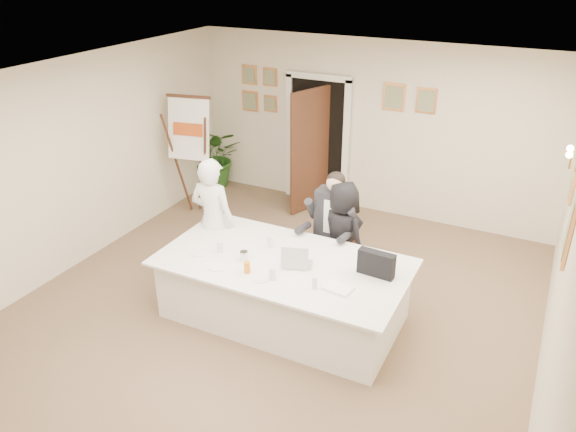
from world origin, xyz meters
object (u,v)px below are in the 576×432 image
at_px(standing_man, 213,221).
at_px(laptop_bag, 376,264).
at_px(conference_table, 283,289).
at_px(seated_man, 333,227).
at_px(standing_woman, 342,235).
at_px(flip_chart, 194,161).
at_px(oj_glass, 247,267).
at_px(paper_stack, 338,288).
at_px(potted_palm, 216,157).
at_px(steel_jug, 244,256).
at_px(laptop, 299,254).

xyz_separation_m(standing_man, laptop_bag, (2.26, -0.21, 0.07)).
xyz_separation_m(conference_table, seated_man, (0.17, 1.08, 0.37)).
distance_m(seated_man, standing_woman, 0.18).
bearing_deg(conference_table, laptop_bag, 10.17).
relative_size(flip_chart, standing_man, 1.15).
bearing_deg(standing_man, flip_chart, -49.17).
xyz_separation_m(flip_chart, oj_glass, (2.39, -2.38, -0.06)).
height_order(conference_table, standing_man, standing_man).
xyz_separation_m(conference_table, oj_glass, (-0.24, -0.40, 0.45)).
height_order(laptop_bag, paper_stack, laptop_bag).
bearing_deg(standing_man, seated_man, -154.84).
bearing_deg(paper_stack, seated_man, 114.71).
distance_m(potted_palm, laptop_bag, 4.97).
xyz_separation_m(standing_man, standing_woman, (1.55, 0.61, -0.13)).
relative_size(potted_palm, steel_jug, 10.25).
distance_m(laptop, laptop_bag, 0.87).
bearing_deg(oj_glass, conference_table, 58.85).
bearing_deg(conference_table, potted_palm, 133.76).
bearing_deg(steel_jug, flip_chart, 135.75).
relative_size(standing_man, oj_glass, 13.06).
height_order(potted_palm, steel_jug, potted_palm).
distance_m(flip_chart, potted_palm, 1.22).
relative_size(flip_chart, laptop_bag, 4.74).
xyz_separation_m(standing_woman, steel_jug, (-0.75, -1.18, 0.11)).
bearing_deg(steel_jug, potted_palm, 127.92).
bearing_deg(seated_man, steel_jug, -108.10).
relative_size(flip_chart, standing_woman, 1.35).
relative_size(seated_man, standing_man, 0.90).
height_order(flip_chart, standing_man, flip_chart).
relative_size(standing_man, standing_woman, 1.18).
bearing_deg(paper_stack, steel_jug, 175.91).
distance_m(flip_chart, paper_stack, 4.09).
xyz_separation_m(conference_table, standing_woman, (0.33, 1.01, 0.33)).
bearing_deg(laptop, laptop_bag, -7.39).
height_order(standing_man, standing_woman, standing_man).
relative_size(laptop, oj_glass, 2.59).
xyz_separation_m(standing_woman, potted_palm, (-3.30, 2.09, -0.16)).
height_order(flip_chart, potted_palm, flip_chart).
xyz_separation_m(laptop, steel_jug, (-0.61, -0.19, -0.08)).
xyz_separation_m(laptop, oj_glass, (-0.44, -0.42, -0.07)).
distance_m(seated_man, flip_chart, 2.94).
distance_m(conference_table, laptop, 0.56).
distance_m(conference_table, laptop_bag, 1.19).
bearing_deg(seated_man, standing_man, -146.96).
bearing_deg(flip_chart, steel_jug, -44.25).
relative_size(seated_man, laptop, 4.53).
bearing_deg(laptop, standing_man, 145.84).
bearing_deg(flip_chart, standing_woman, -18.18).
xyz_separation_m(laptop_bag, paper_stack, (-0.26, -0.45, -0.13)).
bearing_deg(potted_palm, conference_table, -46.24).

